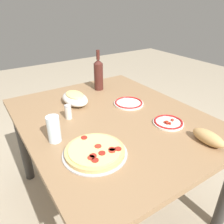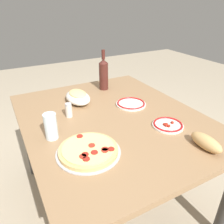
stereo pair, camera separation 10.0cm
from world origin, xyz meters
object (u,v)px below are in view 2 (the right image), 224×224
(side_plate_near, at_px, (168,125))
(spice_shaker, at_px, (69,110))
(water_glass, at_px, (51,126))
(baked_pasta_dish, at_px, (78,97))
(bread_loaf, at_px, (206,142))
(dining_table, at_px, (112,131))
(pepperoni_pizza, at_px, (88,150))
(wine_bottle, at_px, (104,74))
(side_plate_far, at_px, (131,104))

(side_plate_near, bearing_deg, spice_shaker, 50.46)
(water_glass, distance_m, side_plate_near, 0.63)
(baked_pasta_dish, relative_size, bread_loaf, 1.40)
(dining_table, distance_m, side_plate_near, 0.35)
(pepperoni_pizza, height_order, baked_pasta_dish, baked_pasta_dish)
(pepperoni_pizza, distance_m, wine_bottle, 0.81)
(dining_table, xyz_separation_m, spice_shaker, (0.12, 0.23, 0.15))
(pepperoni_pizza, xyz_separation_m, water_glass, (0.20, 0.11, 0.05))
(water_glass, bearing_deg, side_plate_far, -76.12)
(spice_shaker, bearing_deg, pepperoni_pizza, 174.78)
(dining_table, relative_size, wine_bottle, 4.12)
(side_plate_near, xyz_separation_m, bread_loaf, (-0.24, -0.02, 0.02))
(wine_bottle, bearing_deg, pepperoni_pizza, 148.54)
(bread_loaf, bearing_deg, side_plate_far, 5.43)
(water_glass, relative_size, spice_shaker, 1.58)
(pepperoni_pizza, distance_m, spice_shaker, 0.38)
(dining_table, xyz_separation_m, side_plate_near, (-0.25, -0.22, 0.11))
(dining_table, height_order, spice_shaker, spice_shaker)
(pepperoni_pizza, relative_size, side_plate_near, 1.74)
(dining_table, height_order, baked_pasta_dish, baked_pasta_dish)
(side_plate_far, xyz_separation_m, spice_shaker, (0.04, 0.42, 0.03))
(side_plate_near, bearing_deg, side_plate_far, 5.47)
(wine_bottle, height_order, side_plate_far, wine_bottle)
(side_plate_near, bearing_deg, wine_bottle, 5.19)
(side_plate_far, bearing_deg, water_glass, 103.88)
(bread_loaf, xyz_separation_m, spice_shaker, (0.61, 0.47, 0.01))
(baked_pasta_dish, bearing_deg, spice_shaker, 144.64)
(baked_pasta_dish, bearing_deg, dining_table, -159.75)
(pepperoni_pizza, relative_size, wine_bottle, 0.99)
(baked_pasta_dish, relative_size, side_plate_far, 1.21)
(dining_table, bearing_deg, water_glass, 98.63)
(dining_table, relative_size, side_plate_near, 7.26)
(dining_table, distance_m, water_glass, 0.42)
(wine_bottle, relative_size, spice_shaker, 3.49)
(pepperoni_pizza, xyz_separation_m, side_plate_near, (0.01, -0.48, -0.01))
(pepperoni_pizza, height_order, side_plate_near, pepperoni_pizza)
(baked_pasta_dish, height_order, side_plate_near, baked_pasta_dish)
(dining_table, relative_size, water_glass, 9.12)
(water_glass, relative_size, side_plate_far, 0.69)
(pepperoni_pizza, height_order, wine_bottle, wine_bottle)
(water_glass, bearing_deg, bread_loaf, -124.71)
(baked_pasta_dish, distance_m, side_plate_far, 0.36)
(baked_pasta_dish, bearing_deg, bread_loaf, -155.78)
(side_plate_far, distance_m, bread_loaf, 0.57)
(dining_table, height_order, water_glass, water_glass)
(side_plate_near, height_order, bread_loaf, bread_loaf)
(side_plate_far, height_order, spice_shaker, spice_shaker)
(side_plate_near, height_order, spice_shaker, spice_shaker)
(baked_pasta_dish, relative_size, spice_shaker, 2.76)
(pepperoni_pizza, xyz_separation_m, bread_loaf, (-0.23, -0.50, 0.02))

